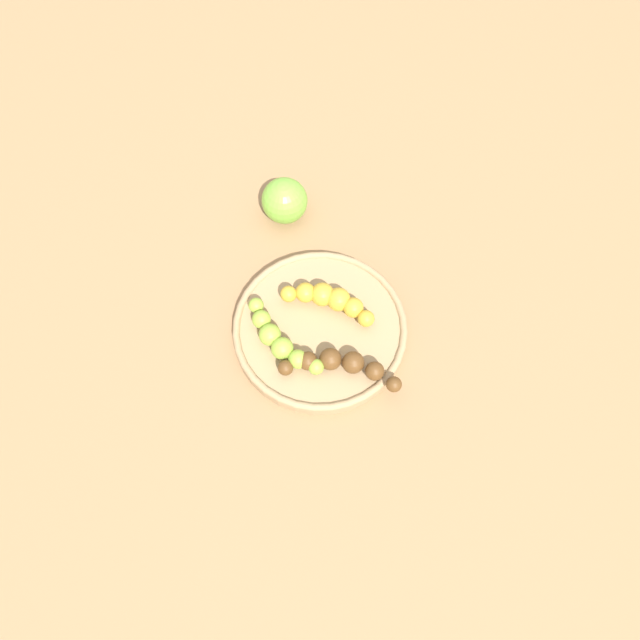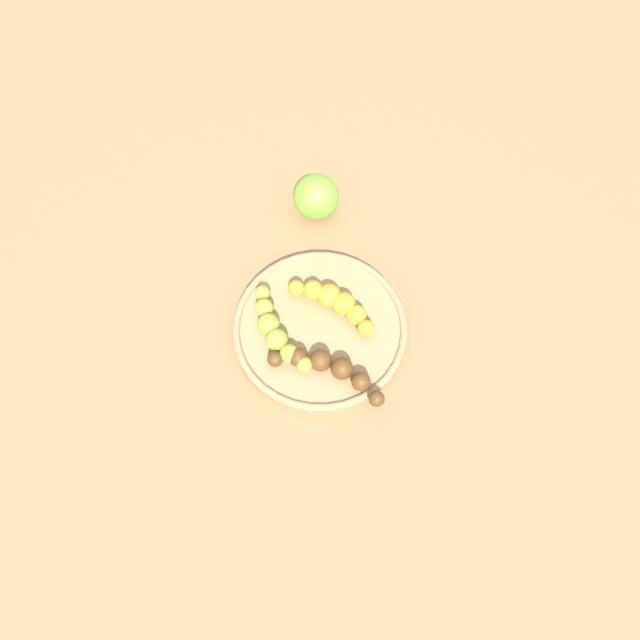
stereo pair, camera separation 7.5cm
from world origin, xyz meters
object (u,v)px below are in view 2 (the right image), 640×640
banana_green (276,330)px  banana_spotted (335,302)px  banana_overripe (329,368)px  fruit_bowl (320,328)px  apple_green (316,197)px

banana_green → banana_spotted: bearing=-179.9°
banana_spotted → banana_overripe: 0.09m
fruit_bowl → apple_green: bearing=-149.6°
banana_overripe → apple_green: (-0.23, -0.15, 0.00)m
banana_spotted → banana_green: bearing=150.7°
fruit_bowl → banana_overripe: banana_overripe is taller
banana_green → fruit_bowl: bearing=164.8°
banana_green → banana_overripe: (0.01, 0.09, -0.00)m
fruit_bowl → banana_green: 0.06m
fruit_bowl → banana_spotted: size_ratio=1.78×
banana_overripe → apple_green: 0.27m
banana_spotted → banana_green: 0.09m
fruit_bowl → banana_green: banana_green is taller
banana_spotted → banana_green: banana_spotted is taller
banana_overripe → fruit_bowl: bearing=32.8°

